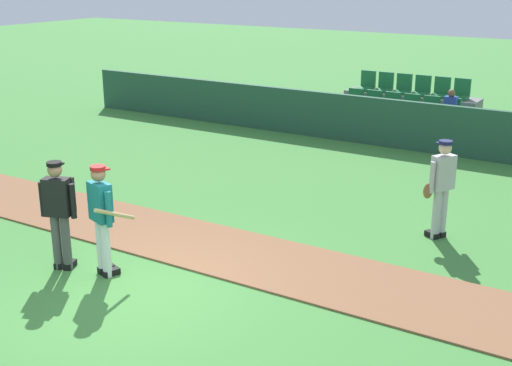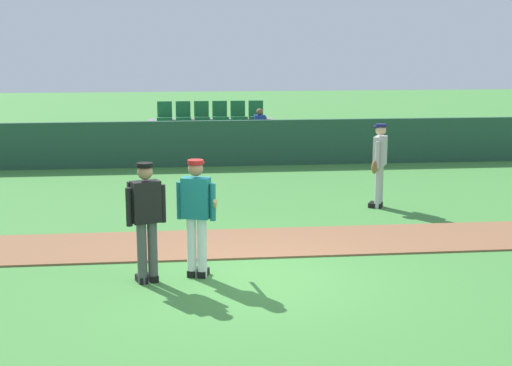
{
  "view_description": "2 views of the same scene",
  "coord_description": "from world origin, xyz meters",
  "views": [
    {
      "loc": [
        6.23,
        -6.72,
        4.58
      ],
      "look_at": [
        0.41,
        2.72,
        1.01
      ],
      "focal_mm": 47.6,
      "sensor_mm": 36.0,
      "label": 1
    },
    {
      "loc": [
        -1.06,
        -10.22,
        3.46
      ],
      "look_at": [
        0.32,
        2.28,
        1.0
      ],
      "focal_mm": 51.47,
      "sensor_mm": 36.0,
      "label": 2
    }
  ],
  "objects": [
    {
      "name": "ground_plane",
      "position": [
        0.0,
        0.0,
        0.0
      ],
      "size": [
        80.0,
        80.0,
        0.0
      ],
      "primitive_type": "plane",
      "color": "#42843A"
    },
    {
      "name": "infield_dirt_path",
      "position": [
        0.0,
        1.93,
        0.01
      ],
      "size": [
        28.0,
        1.84,
        0.03
      ],
      "primitive_type": "cube",
      "color": "brown",
      "rests_on": "ground"
    },
    {
      "name": "dugout_fence",
      "position": [
        0.0,
        9.93,
        0.63
      ],
      "size": [
        20.0,
        0.16,
        1.27
      ],
      "primitive_type": "cube",
      "color": "#234C38",
      "rests_on": "ground"
    },
    {
      "name": "stadium_bleachers",
      "position": [
        0.01,
        11.38,
        0.48
      ],
      "size": [
        3.9,
        2.1,
        1.65
      ],
      "color": "slate",
      "rests_on": "ground"
    },
    {
      "name": "batter_teal_jersey",
      "position": [
        -0.78,
        0.22,
        0.97
      ],
      "size": [
        0.59,
        0.8,
        1.76
      ],
      "color": "white",
      "rests_on": "ground"
    },
    {
      "name": "umpire_home_plate",
      "position": [
        -1.51,
        0.05,
        1.0
      ],
      "size": [
        0.56,
        0.41,
        1.76
      ],
      "color": "#4C4C4C",
      "rests_on": "ground"
    },
    {
      "name": "runner_grey_jersey",
      "position": [
        3.13,
        4.4,
        0.96
      ],
      "size": [
        0.46,
        0.6,
        1.76
      ],
      "color": "#B2B2B2",
      "rests_on": "ground"
    }
  ]
}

